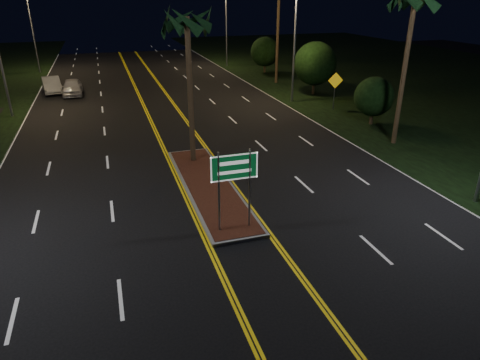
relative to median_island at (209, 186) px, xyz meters
name	(u,v)px	position (x,y,z in m)	size (l,w,h in m)	color
ground	(259,272)	(0.00, -7.00, -0.08)	(120.00, 120.00, 0.00)	black
grass_right	(448,82)	(30.00, 18.00, -0.08)	(40.00, 110.00, 0.01)	black
median_island	(209,186)	(0.00, 0.00, 0.00)	(2.25, 10.25, 0.17)	gray
highway_sign	(234,175)	(0.00, -4.20, 2.32)	(1.80, 0.08, 3.20)	gray
streetlight_left_mid	(1,37)	(-10.61, 17.00, 5.57)	(1.91, 0.44, 9.00)	gray
streetlight_left_far	(34,20)	(-10.61, 37.00, 5.57)	(1.91, 0.44, 9.00)	gray
streetlight_right_mid	(291,32)	(10.61, 15.00, 5.57)	(1.91, 0.44, 9.00)	gray
streetlight_right_far	(223,18)	(10.61, 35.00, 5.57)	(1.91, 0.44, 9.00)	gray
palm_median	(187,21)	(0.00, 3.50, 7.19)	(2.40, 2.40, 8.30)	#382819
shrub_near	(374,97)	(13.50, 7.00, 1.86)	(2.70, 2.70, 3.30)	#382819
shrub_mid	(315,64)	(14.00, 17.00, 2.64)	(3.78, 3.78, 4.62)	#382819
shrub_far	(265,52)	(13.80, 29.00, 2.25)	(3.24, 3.24, 3.96)	#382819
car_near	(72,86)	(-6.89, 23.32, 0.73)	(2.10, 4.91, 1.64)	silver
car_far	(51,84)	(-8.74, 24.97, 0.74)	(2.11, 4.92, 1.64)	#AEB2B8
warning_sign	(335,85)	(13.00, 11.48, 1.83)	(1.21, 0.17, 2.89)	gray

